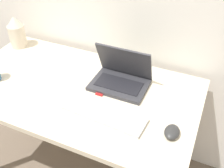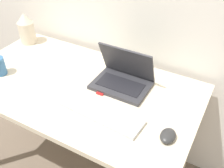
% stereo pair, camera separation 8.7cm
% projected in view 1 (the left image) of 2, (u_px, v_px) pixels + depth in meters
% --- Properties ---
extents(desk, '(1.32, 0.72, 0.76)m').
position_uv_depth(desk, '(77.00, 100.00, 1.48)').
color(desk, beige).
rests_on(desk, ground_plane).
extents(laptop, '(0.30, 0.22, 0.22)m').
position_uv_depth(laptop, '(121.00, 77.00, 1.41)').
color(laptop, '#333338').
rests_on(laptop, desk).
extents(keyboard, '(0.42, 0.16, 0.02)m').
position_uv_depth(keyboard, '(103.00, 113.00, 1.24)').
color(keyboard, silver).
rests_on(keyboard, desk).
extents(mouse, '(0.07, 0.09, 0.03)m').
position_uv_depth(mouse, '(172.00, 132.00, 1.14)').
color(mouse, '#2D2D2D').
rests_on(mouse, desk).
extents(vase, '(0.11, 0.11, 0.21)m').
position_uv_depth(vase, '(17.00, 32.00, 1.71)').
color(vase, beige).
rests_on(vase, desk).
extents(mp3_player, '(0.04, 0.05, 0.01)m').
position_uv_depth(mp3_player, '(101.00, 92.00, 1.38)').
color(mp3_player, red).
rests_on(mp3_player, desk).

